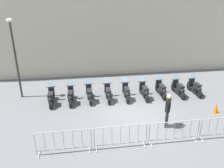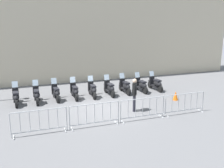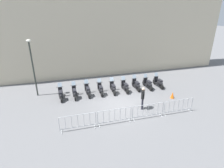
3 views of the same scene
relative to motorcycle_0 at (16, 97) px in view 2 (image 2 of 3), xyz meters
The scene contains 16 objects.
ground_plane 4.96m from the motorcycle_0, 36.25° to the right, with size 120.00×120.00×0.00m, color slate.
motorcycle_0 is the anchor object (origin of this frame).
motorcycle_1 1.11m from the motorcycle_0, 10.42° to the right, with size 0.69×1.71×1.24m.
motorcycle_2 2.24m from the motorcycle_0, ahead, with size 0.64×1.72×1.24m.
motorcycle_3 3.35m from the motorcycle_0, ahead, with size 0.70×1.71×1.24m.
motorcycle_4 4.46m from the motorcycle_0, 10.54° to the right, with size 0.73×1.70×1.24m.
motorcycle_5 5.58m from the motorcycle_0, 10.92° to the right, with size 0.66×1.72×1.24m.
motorcycle_6 6.70m from the motorcycle_0, ahead, with size 0.67×1.72×1.24m.
motorcycle_7 7.82m from the motorcycle_0, 10.71° to the right, with size 0.61×1.72×1.24m.
motorcycle_8 8.93m from the motorcycle_0, 10.61° to the right, with size 0.61×1.72×1.24m.
barrier_segment_0 4.55m from the motorcycle_0, 89.37° to the right, with size 2.24×0.83×1.07m.
barrier_segment_1 5.53m from the motorcycle_0, 64.58° to the right, with size 2.24×0.83×1.07m.
barrier_segment_2 7.19m from the motorcycle_0, 49.22° to the right, with size 2.24×0.83×1.07m.
barrier_segment_3 9.17m from the motorcycle_0, 40.02° to the right, with size 2.24×0.83×1.07m.
officer_near_row_end 6.64m from the motorcycle_0, 40.01° to the right, with size 0.40×0.44×1.73m.
traffic_cone 9.22m from the motorcycle_0, 25.50° to the right, with size 0.32×0.32×0.55m, color orange.
Camera 2 is at (-6.46, -11.58, 4.54)m, focal length 40.92 mm.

